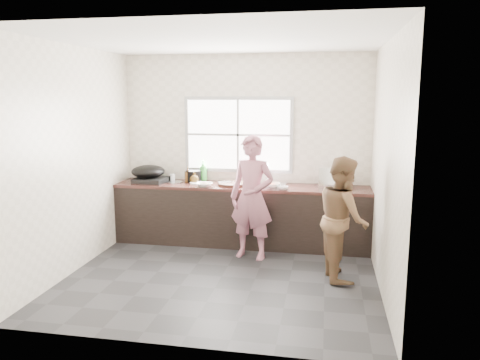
% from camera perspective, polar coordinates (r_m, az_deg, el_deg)
% --- Properties ---
extents(floor, '(3.60, 3.20, 0.01)m').
position_cam_1_polar(floor, '(5.66, -2.24, -11.71)').
color(floor, '#262628').
rests_on(floor, ground).
extents(ceiling, '(3.60, 3.20, 0.01)m').
position_cam_1_polar(ceiling, '(5.28, -2.46, 16.71)').
color(ceiling, silver).
rests_on(ceiling, wall_back).
extents(wall_back, '(3.60, 0.01, 2.70)m').
position_cam_1_polar(wall_back, '(6.87, 0.64, 3.88)').
color(wall_back, beige).
rests_on(wall_back, ground).
extents(wall_left, '(0.01, 3.20, 2.70)m').
position_cam_1_polar(wall_left, '(5.97, -19.51, 2.34)').
color(wall_left, silver).
rests_on(wall_left, ground).
extents(wall_right, '(0.01, 3.20, 2.70)m').
position_cam_1_polar(wall_right, '(5.21, 17.40, 1.40)').
color(wall_right, beige).
rests_on(wall_right, ground).
extents(wall_front, '(3.60, 0.01, 2.70)m').
position_cam_1_polar(wall_front, '(3.78, -7.76, -1.40)').
color(wall_front, beige).
rests_on(wall_front, ground).
extents(cabinet, '(3.60, 0.62, 0.82)m').
position_cam_1_polar(cabinet, '(6.73, 0.16, -4.40)').
color(cabinet, black).
rests_on(cabinet, floor).
extents(countertop, '(3.60, 0.64, 0.04)m').
position_cam_1_polar(countertop, '(6.63, 0.16, -0.80)').
color(countertop, '#351A15').
rests_on(countertop, cabinet).
extents(sink, '(0.55, 0.45, 0.02)m').
position_cam_1_polar(sink, '(6.58, 3.16, -0.69)').
color(sink, silver).
rests_on(sink, countertop).
extents(faucet, '(0.02, 0.02, 0.30)m').
position_cam_1_polar(faucet, '(6.75, 3.39, 0.83)').
color(faucet, silver).
rests_on(faucet, countertop).
extents(window_frame, '(1.60, 0.05, 1.10)m').
position_cam_1_polar(window_frame, '(6.85, -0.21, 5.54)').
color(window_frame, '#9EA0A5').
rests_on(window_frame, wall_back).
extents(window_glazing, '(1.50, 0.01, 1.00)m').
position_cam_1_polar(window_glazing, '(6.82, -0.25, 5.53)').
color(window_glazing, white).
rests_on(window_glazing, window_frame).
extents(woman, '(0.62, 0.48, 1.51)m').
position_cam_1_polar(woman, '(6.08, 1.47, -2.62)').
color(woman, '#B0697C').
rests_on(woman, floor).
extents(person_side, '(0.67, 0.79, 1.44)m').
position_cam_1_polar(person_side, '(5.54, 12.43, -4.54)').
color(person_side, brown).
rests_on(person_side, floor).
extents(cutting_board, '(0.46, 0.46, 0.04)m').
position_cam_1_polar(cutting_board, '(6.60, -0.92, -0.49)').
color(cutting_board, black).
rests_on(cutting_board, countertop).
extents(cleaver, '(0.24, 0.22, 0.01)m').
position_cam_1_polar(cleaver, '(6.65, -1.75, -0.22)').
color(cleaver, silver).
rests_on(cleaver, cutting_board).
extents(bowl_mince, '(0.26, 0.26, 0.06)m').
position_cam_1_polar(bowl_mince, '(6.53, -4.37, -0.57)').
color(bowl_mince, white).
rests_on(bowl_mince, countertop).
extents(bowl_crabs, '(0.25, 0.25, 0.06)m').
position_cam_1_polar(bowl_crabs, '(6.41, 3.86, -0.75)').
color(bowl_crabs, silver).
rests_on(bowl_crabs, countertop).
extents(bowl_held, '(0.24, 0.24, 0.06)m').
position_cam_1_polar(bowl_held, '(6.34, 5.24, -0.90)').
color(bowl_held, white).
rests_on(bowl_held, countertop).
extents(black_pot, '(0.29, 0.29, 0.17)m').
position_cam_1_polar(black_pot, '(6.93, -5.69, 0.49)').
color(black_pot, black).
rests_on(black_pot, countertop).
extents(plate_food, '(0.29, 0.29, 0.02)m').
position_cam_1_polar(plate_food, '(6.77, -5.19, -0.37)').
color(plate_food, white).
rests_on(plate_food, countertop).
extents(bottle_green, '(0.14, 0.14, 0.31)m').
position_cam_1_polar(bottle_green, '(6.96, -4.53, 1.15)').
color(bottle_green, green).
rests_on(bottle_green, countertop).
extents(bottle_brown_tall, '(0.12, 0.12, 0.21)m').
position_cam_1_polar(bottle_brown_tall, '(6.90, -6.35, 0.60)').
color(bottle_brown_tall, '#432C10').
rests_on(bottle_brown_tall, countertop).
extents(bottle_brown_short, '(0.12, 0.12, 0.15)m').
position_cam_1_polar(bottle_brown_short, '(6.82, -5.60, 0.27)').
color(bottle_brown_short, '#483312').
rests_on(bottle_brown_short, countertop).
extents(glass_jar, '(0.09, 0.09, 0.10)m').
position_cam_1_polar(glass_jar, '(7.03, -8.22, 0.30)').
color(glass_jar, silver).
rests_on(glass_jar, countertop).
extents(burner, '(0.48, 0.48, 0.07)m').
position_cam_1_polar(burner, '(6.99, -10.71, 0.03)').
color(burner, black).
rests_on(burner, countertop).
extents(wok, '(0.55, 0.55, 0.18)m').
position_cam_1_polar(wok, '(7.01, -11.14, 1.03)').
color(wok, black).
rests_on(wok, burner).
extents(dish_rack, '(0.43, 0.35, 0.29)m').
position_cam_1_polar(dish_rack, '(6.59, 10.97, 0.39)').
color(dish_rack, white).
rests_on(dish_rack, countertop).
extents(pot_lid_left, '(0.24, 0.24, 0.01)m').
position_cam_1_polar(pot_lid_left, '(7.06, -8.95, -0.04)').
color(pot_lid_left, silver).
rests_on(pot_lid_left, countertop).
extents(pot_lid_right, '(0.25, 0.25, 0.01)m').
position_cam_1_polar(pot_lid_right, '(6.90, -7.98, -0.26)').
color(pot_lid_right, '#B7BABE').
rests_on(pot_lid_right, countertop).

